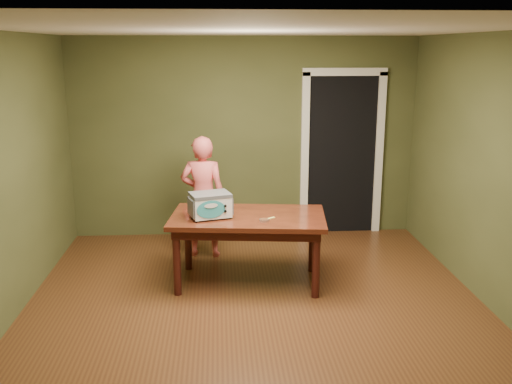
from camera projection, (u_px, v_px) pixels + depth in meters
floor at (257, 316)px, 5.36m from camera, size 5.00×5.00×0.00m
room_shell at (257, 136)px, 4.94m from camera, size 4.52×5.02×2.61m
doorway at (337, 152)px, 7.88m from camera, size 1.10×0.66×2.25m
dining_table at (248, 224)px, 5.98m from camera, size 1.69×1.07×0.75m
toy_oven at (210, 204)px, 5.84m from camera, size 0.48×0.38×0.26m
baking_pan at (264, 220)px, 5.75m from camera, size 0.10×0.10×0.02m
spatula at (268, 219)px, 5.82m from camera, size 0.16×0.13×0.01m
child at (203, 197)px, 6.77m from camera, size 0.58×0.42×1.46m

